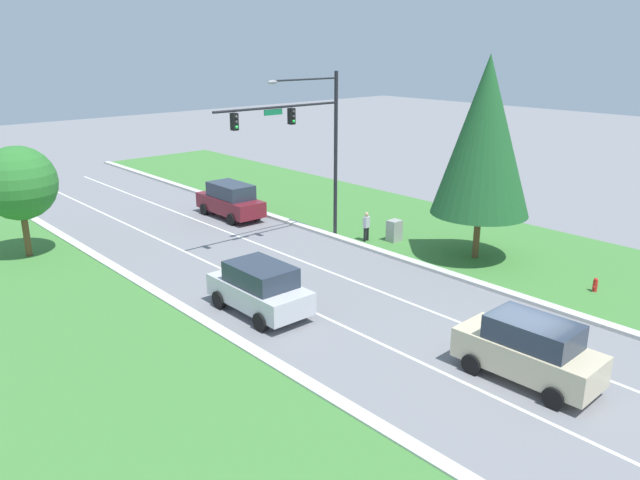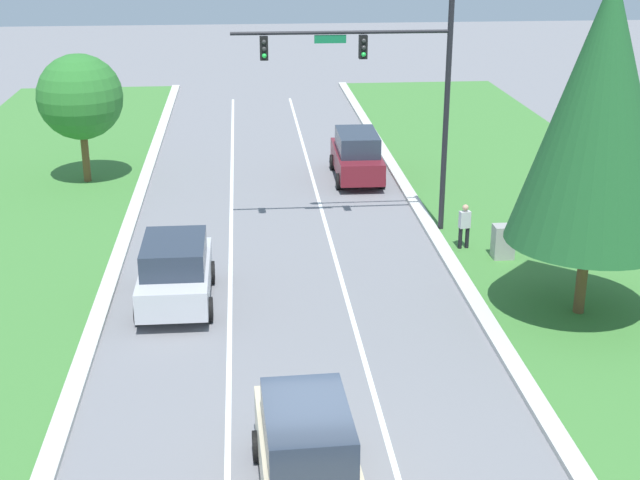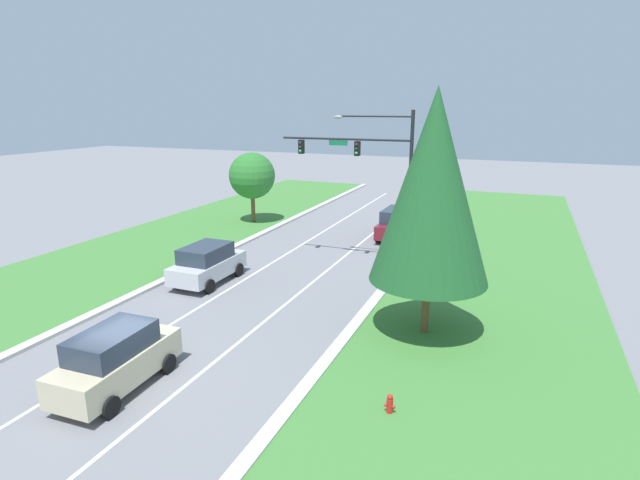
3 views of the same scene
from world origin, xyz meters
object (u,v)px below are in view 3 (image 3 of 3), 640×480
(champagne_suv, at_px, (116,359))
(silver_suv, at_px, (207,263))
(oak_near_left_tree, at_px, (252,176))
(traffic_signal_mast, at_px, (374,166))
(burgundy_suv, at_px, (397,223))
(conifer_near_right_tree, at_px, (433,187))
(utility_cabinet, at_px, (421,282))
(pedestrian, at_px, (404,267))
(fire_hydrant, at_px, (390,405))

(champagne_suv, relative_size, silver_suv, 1.00)
(oak_near_left_tree, bearing_deg, traffic_signal_mast, -31.80)
(traffic_signal_mast, relative_size, oak_near_left_tree, 1.59)
(burgundy_suv, relative_size, conifer_near_right_tree, 0.51)
(silver_suv, distance_m, oak_near_left_tree, 14.29)
(utility_cabinet, distance_m, pedestrian, 1.54)
(pedestrian, height_order, oak_near_left_tree, oak_near_left_tree)
(traffic_signal_mast, bearing_deg, burgundy_suv, 91.73)
(silver_suv, relative_size, conifer_near_right_tree, 0.46)
(burgundy_suv, xyz_separation_m, silver_suv, (-7.16, -12.78, -0.03))
(champagne_suv, height_order, fire_hydrant, champagne_suv)
(pedestrian, bearing_deg, burgundy_suv, -83.96)
(traffic_signal_mast, height_order, utility_cabinet, traffic_signal_mast)
(burgundy_suv, height_order, fire_hydrant, burgundy_suv)
(silver_suv, bearing_deg, oak_near_left_tree, 109.36)
(champagne_suv, xyz_separation_m, oak_near_left_tree, (-7.94, 23.13, 2.72))
(silver_suv, height_order, utility_cabinet, silver_suv)
(pedestrian, xyz_separation_m, fire_hydrant, (2.23, -11.61, -0.59))
(traffic_signal_mast, bearing_deg, silver_suv, -142.13)
(traffic_signal_mast, xyz_separation_m, pedestrian, (2.41, -2.08, -4.95))
(fire_hydrant, xyz_separation_m, conifer_near_right_tree, (-0.09, 6.08, 5.77))
(silver_suv, bearing_deg, traffic_signal_mast, 37.66)
(traffic_signal_mast, bearing_deg, conifer_near_right_tree, -59.15)
(burgundy_suv, bearing_deg, oak_near_left_tree, 178.67)
(traffic_signal_mast, height_order, pedestrian, traffic_signal_mast)
(utility_cabinet, bearing_deg, champagne_suv, -121.40)
(pedestrian, relative_size, oak_near_left_tree, 0.30)
(burgundy_suv, distance_m, oak_near_left_tree, 12.17)
(traffic_signal_mast, height_order, burgundy_suv, traffic_signal_mast)
(utility_cabinet, relative_size, oak_near_left_tree, 0.22)
(champagne_suv, relative_size, utility_cabinet, 3.71)
(traffic_signal_mast, relative_size, conifer_near_right_tree, 0.90)
(champagne_suv, bearing_deg, burgundy_suv, 78.27)
(traffic_signal_mast, height_order, conifer_near_right_tree, conifer_near_right_tree)
(traffic_signal_mast, xyz_separation_m, utility_cabinet, (3.52, -3.11, -5.27))
(traffic_signal_mast, bearing_deg, fire_hydrant, -71.27)
(fire_hydrant, bearing_deg, pedestrian, 100.87)
(oak_near_left_tree, bearing_deg, conifer_near_right_tree, -42.26)
(champagne_suv, xyz_separation_m, pedestrian, (6.55, 13.56, -0.14))
(burgundy_suv, distance_m, fire_hydrant, 21.31)
(utility_cabinet, distance_m, conifer_near_right_tree, 7.19)
(champagne_suv, height_order, oak_near_left_tree, oak_near_left_tree)
(fire_hydrant, distance_m, conifer_near_right_tree, 8.38)
(conifer_near_right_tree, bearing_deg, burgundy_suv, 108.00)
(traffic_signal_mast, distance_m, burgundy_suv, 8.53)
(silver_suv, bearing_deg, conifer_near_right_tree, -9.20)
(pedestrian, distance_m, fire_hydrant, 11.84)
(champagne_suv, bearing_deg, oak_near_left_tree, 107.01)
(pedestrian, bearing_deg, traffic_signal_mast, -50.81)
(silver_suv, height_order, oak_near_left_tree, oak_near_left_tree)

